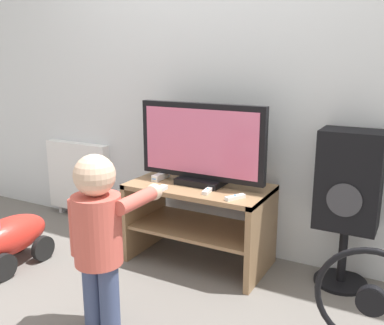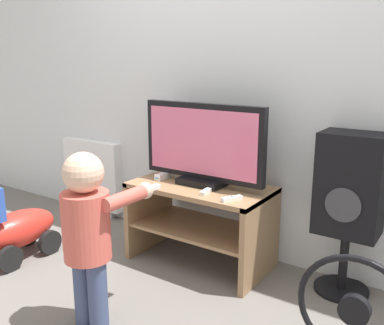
# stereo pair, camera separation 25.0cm
# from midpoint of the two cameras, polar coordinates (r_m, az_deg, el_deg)

# --- Properties ---
(ground_plane) EXTENTS (16.00, 16.00, 0.00)m
(ground_plane) POSITION_cam_midpoint_polar(r_m,az_deg,el_deg) (2.77, 0.88, -14.99)
(ground_plane) COLOR slate
(wall_back) EXTENTS (10.00, 0.06, 2.60)m
(wall_back) POSITION_cam_midpoint_polar(r_m,az_deg,el_deg) (2.93, 7.36, 12.98)
(wall_back) COLOR silver
(wall_back) RESTS_ON ground_plane
(tv_stand) EXTENTS (0.91, 0.50, 0.54)m
(tv_stand) POSITION_cam_midpoint_polar(r_m,az_deg,el_deg) (2.82, 3.71, -6.78)
(tv_stand) COLOR #93704C
(tv_stand) RESTS_ON ground_plane
(television) EXTENTS (0.86, 0.20, 0.52)m
(television) POSITION_cam_midpoint_polar(r_m,az_deg,el_deg) (2.72, 4.09, 2.27)
(television) COLOR black
(television) RESTS_ON tv_stand
(game_console) EXTENTS (0.05, 0.17, 0.04)m
(game_console) POSITION_cam_midpoint_polar(r_m,az_deg,el_deg) (2.90, -1.23, -1.76)
(game_console) COLOR white
(game_console) RESTS_ON tv_stand
(remote_primary) EXTENTS (0.09, 0.13, 0.03)m
(remote_primary) POSITION_cam_midpoint_polar(r_m,az_deg,el_deg) (2.48, 8.23, -4.83)
(remote_primary) COLOR white
(remote_primary) RESTS_ON tv_stand
(remote_secondary) EXTENTS (0.05, 0.13, 0.03)m
(remote_secondary) POSITION_cam_midpoint_polar(r_m,az_deg,el_deg) (2.60, 4.71, -3.87)
(remote_secondary) COLOR white
(remote_secondary) RESTS_ON tv_stand
(child) EXTENTS (0.35, 0.51, 0.91)m
(child) POSITION_cam_midpoint_polar(r_m,az_deg,el_deg) (2.12, -10.34, -8.50)
(child) COLOR #3F4C72
(child) RESTS_ON ground_plane
(speaker_tower) EXTENTS (0.35, 0.31, 0.94)m
(speaker_tower) POSITION_cam_midpoint_polar(r_m,az_deg,el_deg) (2.57, 22.98, -3.41)
(speaker_tower) COLOR black
(speaker_tower) RESTS_ON ground_plane
(ride_on_toy) EXTENTS (0.30, 0.56, 0.55)m
(ride_on_toy) POSITION_cam_midpoint_polar(r_m,az_deg,el_deg) (3.11, -20.25, -8.44)
(ride_on_toy) COLOR red
(ride_on_toy) RESTS_ON ground_plane
(radiator) EXTENTS (0.63, 0.08, 0.65)m
(radiator) POSITION_cam_midpoint_polar(r_m,az_deg,el_deg) (3.79, -11.33, -1.58)
(radiator) COLOR white
(radiator) RESTS_ON ground_plane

